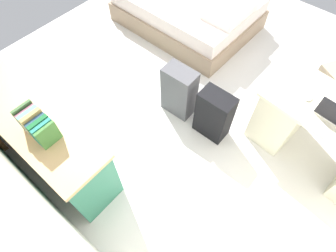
# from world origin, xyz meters

# --- Properties ---
(ground_plane) EXTENTS (5.56, 5.56, 0.00)m
(ground_plane) POSITION_xyz_m (0.00, 0.00, 0.00)
(ground_plane) COLOR silver
(desk) EXTENTS (1.50, 0.80, 0.73)m
(desk) POSITION_xyz_m (-1.29, -0.16, 0.38)
(desk) COLOR beige
(desk) RESTS_ON ground_plane
(credenza) EXTENTS (1.80, 0.48, 0.75)m
(credenza) POSITION_xyz_m (0.87, 1.63, 0.37)
(credenza) COLOR #2D7056
(credenza) RESTS_ON ground_plane
(bed) EXTENTS (1.92, 1.43, 0.58)m
(bed) POSITION_xyz_m (1.15, -1.09, 0.24)
(bed) COLOR gray
(bed) RESTS_ON ground_plane
(suitcase_black) EXTENTS (0.36, 0.22, 0.60)m
(suitcase_black) POSITION_xyz_m (-0.26, 0.27, 0.30)
(suitcase_black) COLOR black
(suitcase_black) RESTS_ON ground_plane
(suitcase_spare_grey) EXTENTS (0.37, 0.23, 0.63)m
(suitcase_spare_grey) POSITION_xyz_m (0.22, 0.27, 0.31)
(suitcase_spare_grey) COLOR #4C4C51
(suitcase_spare_grey) RESTS_ON ground_plane
(laptop) EXTENTS (0.33, 0.25, 0.21)m
(laptop) POSITION_xyz_m (-1.19, -0.08, 0.77)
(laptop) COLOR silver
(laptop) RESTS_ON desk
(computer_mouse) EXTENTS (0.07, 0.11, 0.03)m
(computer_mouse) POSITION_xyz_m (-0.93, -0.15, 0.74)
(computer_mouse) COLOR white
(computer_mouse) RESTS_ON desk
(book_row) EXTENTS (0.30, 0.17, 0.24)m
(book_row) POSITION_xyz_m (0.57, 1.63, 0.86)
(book_row) COLOR #3B7033
(book_row) RESTS_ON credenza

